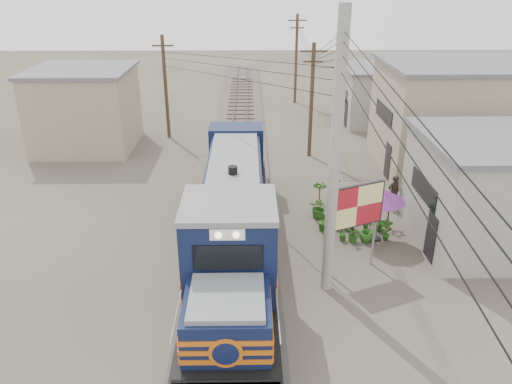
{
  "coord_description": "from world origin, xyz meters",
  "views": [
    {
      "loc": [
        0.64,
        -16.05,
        10.86
      ],
      "look_at": [
        0.94,
        3.37,
        2.2
      ],
      "focal_mm": 35.0,
      "sensor_mm": 36.0,
      "label": 1
    }
  ],
  "objects_px": {
    "market_umbrella": "(381,195)",
    "vendor": "(393,193)",
    "billboard": "(356,208)",
    "locomotive": "(233,217)"
  },
  "relations": [
    {
      "from": "vendor",
      "to": "locomotive",
      "type": "bearing_deg",
      "value": 9.41
    },
    {
      "from": "locomotive",
      "to": "market_umbrella",
      "type": "distance_m",
      "value": 6.36
    },
    {
      "from": "billboard",
      "to": "vendor",
      "type": "relative_size",
      "value": 2.02
    },
    {
      "from": "vendor",
      "to": "market_umbrella",
      "type": "bearing_deg",
      "value": 43.94
    },
    {
      "from": "market_umbrella",
      "to": "vendor",
      "type": "height_order",
      "value": "market_umbrella"
    },
    {
      "from": "market_umbrella",
      "to": "locomotive",
      "type": "bearing_deg",
      "value": -168.42
    },
    {
      "from": "locomotive",
      "to": "vendor",
      "type": "xyz_separation_m",
      "value": [
        7.71,
        4.29,
        -0.88
      ]
    },
    {
      "from": "market_umbrella",
      "to": "vendor",
      "type": "distance_m",
      "value": 3.59
    },
    {
      "from": "billboard",
      "to": "market_umbrella",
      "type": "height_order",
      "value": "billboard"
    },
    {
      "from": "market_umbrella",
      "to": "vendor",
      "type": "xyz_separation_m",
      "value": [
        1.5,
        3.02,
        -1.25
      ]
    }
  ]
}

